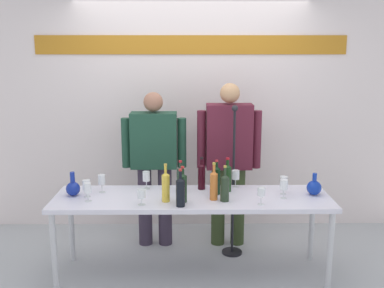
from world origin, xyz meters
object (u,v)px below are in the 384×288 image
object	(u,v)px
decanter_blue_right	(314,187)
wine_glass_left_4	(87,186)
wine_bottle_4	(202,175)
wine_glass_left_0	(146,177)
wine_bottle_8	(227,177)
wine_glass_right_2	(284,185)
wine_glass_right_1	(236,175)
wine_bottle_2	(183,187)
wine_bottle_5	(181,178)
wine_bottle_7	(214,184)
presenter_left	(154,159)
presenter_right	(229,154)
wine_glass_right_0	(284,181)
display_table	(192,203)
wine_bottle_6	(225,187)
decanter_blue_left	(73,188)
wine_bottle_3	(216,179)
wine_bottle_1	(181,191)
wine_glass_left_1	(102,180)
wine_bottle_0	(166,186)
microphone_stand	(233,206)
wine_glass_right_3	(261,192)
wine_glass_left_3	(88,188)
wine_glass_left_2	(141,194)

from	to	relation	value
decanter_blue_right	wine_glass_left_4	distance (m)	1.99
wine_bottle_4	wine_glass_left_0	xyz separation A→B (m)	(-0.51, 0.01, -0.01)
wine_bottle_8	wine_glass_right_2	distance (m)	0.51
wine_bottle_4	wine_glass_right_1	xyz separation A→B (m)	(0.32, 0.06, -0.02)
wine_bottle_2	wine_bottle_5	world-z (taller)	wine_bottle_2
wine_bottle_7	wine_glass_right_1	xyz separation A→B (m)	(0.22, 0.35, -0.02)
presenter_left	presenter_right	size ratio (longest dim) A/B	0.95
wine_bottle_2	wine_glass_right_0	size ratio (longest dim) A/B	1.92
wine_glass_right_1	wine_bottle_4	bearing A→B (deg)	-169.98
display_table	decanter_blue_right	distance (m)	1.08
wine_glass_left_0	wine_bottle_8	bearing A→B (deg)	-5.89
presenter_right	wine_bottle_2	xyz separation A→B (m)	(-0.46, -0.79, -0.09)
wine_bottle_6	wine_glass_right_0	size ratio (longest dim) A/B	1.92
wine_bottle_8	decanter_blue_right	bearing A→B (deg)	-8.43
decanter_blue_left	wine_bottle_3	world-z (taller)	wine_bottle_3
wine_glass_left_0	presenter_right	bearing A→B (deg)	28.07
wine_bottle_1	wine_glass_right_2	world-z (taller)	wine_bottle_1
presenter_left	presenter_right	distance (m)	0.75
wine_glass_left_0	wine_glass_left_1	bearing A→B (deg)	-165.72
wine_bottle_2	wine_glass_left_1	bearing A→B (deg)	160.07
wine_bottle_2	wine_bottle_0	bearing A→B (deg)	174.04
wine_bottle_1	microphone_stand	distance (m)	0.91
presenter_left	wine_bottle_4	xyz separation A→B (m)	(0.47, -0.44, -0.05)
display_table	wine_glass_left_4	world-z (taller)	wine_glass_left_4
decanter_blue_left	wine_glass_right_0	xyz separation A→B (m)	(1.86, 0.02, 0.05)
wine_bottle_0	wine_bottle_2	xyz separation A→B (m)	(0.14, -0.01, -0.00)
wine_glass_right_3	wine_bottle_2	bearing A→B (deg)	173.52
wine_bottle_3	wine_bottle_5	distance (m)	0.33
wine_bottle_4	wine_bottle_7	bearing A→B (deg)	-72.09
decanter_blue_right	microphone_stand	world-z (taller)	microphone_stand
wine_bottle_6	wine_glass_right_3	bearing A→B (deg)	-17.65
wine_glass_left_3	wine_glass_right_3	bearing A→B (deg)	-3.85
wine_glass_left_2	wine_glass_right_3	world-z (taller)	wine_glass_right_3
wine_glass_left_3	display_table	bearing A→B (deg)	7.47
wine_bottle_2	wine_bottle_8	world-z (taller)	wine_bottle_8
wine_glass_left_2	wine_glass_right_0	bearing A→B (deg)	12.39
wine_bottle_0	wine_bottle_5	world-z (taller)	wine_bottle_0
decanter_blue_right	wine_bottle_2	bearing A→B (deg)	-171.39
wine_bottle_4	wine_glass_left_2	distance (m)	0.66
display_table	wine_bottle_1	world-z (taller)	wine_bottle_1
wine_glass_right_3	wine_glass_left_0	bearing A→B (deg)	156.11
wine_bottle_6	wine_glass_left_3	world-z (taller)	wine_bottle_6
wine_bottle_3	wine_glass_right_0	size ratio (longest dim) A/B	1.94
wine_bottle_5	microphone_stand	distance (m)	0.69
wine_bottle_8	wine_glass_right_3	bearing A→B (deg)	-55.44
presenter_right	wine_bottle_3	world-z (taller)	presenter_right
display_table	wine_glass_right_0	xyz separation A→B (m)	(0.81, 0.06, 0.17)
presenter_left	wine_glass_left_1	xyz separation A→B (m)	(-0.43, -0.52, -0.06)
microphone_stand	wine_glass_right_1	bearing A→B (deg)	-88.06
wine_glass_left_2	microphone_stand	world-z (taller)	microphone_stand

